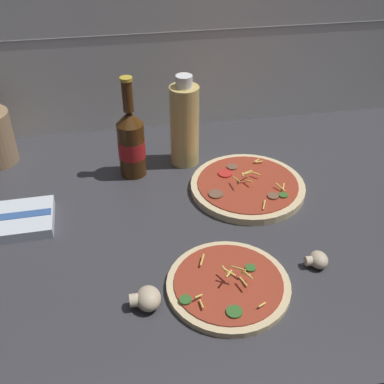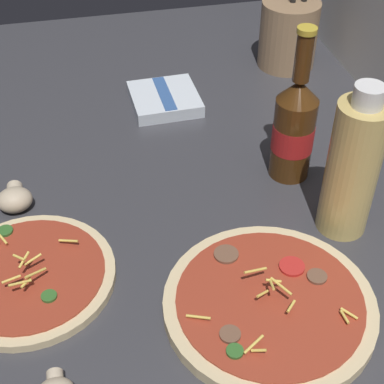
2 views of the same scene
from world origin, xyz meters
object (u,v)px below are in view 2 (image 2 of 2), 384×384
(pizza_near, at_px, (29,276))
(oil_bottle, at_px, (353,167))
(beer_bottle, at_px, (294,127))
(utensil_crock, at_px, (289,33))
(pizza_far, at_px, (269,304))
(mushroom_left, at_px, (15,199))
(dish_towel, at_px, (165,99))

(pizza_near, distance_m, oil_bottle, 0.47)
(beer_bottle, height_order, utensil_crock, beer_bottle)
(pizza_far, xyz_separation_m, beer_bottle, (-0.27, 0.12, 0.08))
(pizza_far, height_order, beer_bottle, beer_bottle)
(oil_bottle, bearing_deg, mushroom_left, -107.17)
(oil_bottle, height_order, mushroom_left, oil_bottle)
(pizza_near, xyz_separation_m, pizza_far, (0.12, 0.30, 0.00))
(beer_bottle, xyz_separation_m, dish_towel, (-0.25, -0.16, -0.08))
(pizza_near, distance_m, pizza_far, 0.32)
(beer_bottle, bearing_deg, pizza_near, -71.08)
(pizza_far, bearing_deg, pizza_near, -111.62)
(pizza_far, bearing_deg, oil_bottle, 129.43)
(pizza_far, relative_size, oil_bottle, 1.15)
(pizza_near, relative_size, pizza_far, 0.85)
(mushroom_left, distance_m, utensil_crock, 0.66)
(pizza_near, relative_size, beer_bottle, 0.91)
(oil_bottle, bearing_deg, pizza_far, -50.57)
(dish_towel, bearing_deg, oil_bottle, 26.36)
(pizza_near, relative_size, utensil_crock, 1.02)
(pizza_far, height_order, oil_bottle, oil_bottle)
(pizza_near, distance_m, mushroom_left, 0.16)
(pizza_near, xyz_separation_m, beer_bottle, (-0.15, 0.42, 0.08))
(oil_bottle, relative_size, mushroom_left, 4.20)
(pizza_far, height_order, dish_towel, pizza_far)
(beer_bottle, distance_m, dish_towel, 0.31)
(utensil_crock, distance_m, dish_towel, 0.31)
(pizza_far, xyz_separation_m, utensil_crock, (-0.62, 0.25, 0.06))
(pizza_near, height_order, utensil_crock, utensil_crock)
(pizza_far, relative_size, dish_towel, 2.06)
(beer_bottle, bearing_deg, oil_bottle, 13.47)
(oil_bottle, xyz_separation_m, dish_towel, (-0.39, -0.19, -0.10))
(mushroom_left, height_order, dish_towel, mushroom_left)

